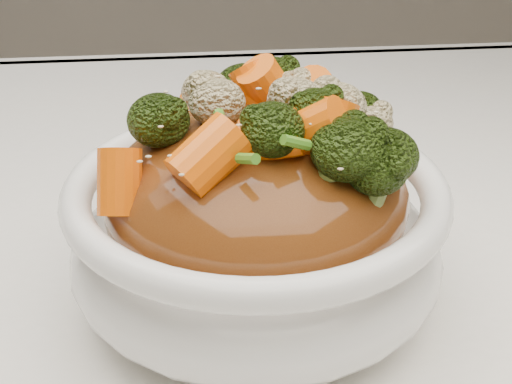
{
  "coord_description": "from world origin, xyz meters",
  "views": [
    {
      "loc": [
        0.01,
        -0.4,
        1.02
      ],
      "look_at": [
        0.05,
        -0.04,
        0.82
      ],
      "focal_mm": 55.0,
      "sensor_mm": 36.0,
      "label": 1
    }
  ],
  "objects": [
    {
      "name": "broccoli",
      "position": [
        0.05,
        -0.04,
        0.87
      ],
      "size": [
        0.19,
        0.19,
        0.04
      ],
      "primitive_type": null,
      "rotation": [
        0.0,
        0.0,
        -0.18
      ],
      "color": "black",
      "rests_on": "sauce_base"
    },
    {
      "name": "sesame_seeds",
      "position": [
        0.05,
        -0.04,
        0.88
      ],
      "size": [
        0.17,
        0.17,
        0.01
      ],
      "primitive_type": null,
      "rotation": [
        0.0,
        0.0,
        -0.18
      ],
      "color": "beige",
      "rests_on": "sauce_base"
    },
    {
      "name": "cauliflower",
      "position": [
        0.05,
        -0.04,
        0.87
      ],
      "size": [
        0.19,
        0.19,
        0.03
      ],
      "primitive_type": null,
      "rotation": [
        0.0,
        0.0,
        -0.18
      ],
      "color": "#C9BA89",
      "rests_on": "sauce_base"
    },
    {
      "name": "scallions",
      "position": [
        0.05,
        -0.04,
        0.88
      ],
      "size": [
        0.14,
        0.14,
        0.02
      ],
      "primitive_type": null,
      "rotation": [
        0.0,
        0.0,
        -0.18
      ],
      "color": "#407D1D",
      "rests_on": "sauce_base"
    },
    {
      "name": "carrots",
      "position": [
        0.05,
        -0.04,
        0.88
      ],
      "size": [
        0.19,
        0.19,
        0.05
      ],
      "primitive_type": null,
      "rotation": [
        0.0,
        0.0,
        -0.18
      ],
      "color": "#FF6708",
      "rests_on": "sauce_base"
    },
    {
      "name": "bowl",
      "position": [
        0.05,
        -0.04,
        0.79
      ],
      "size": [
        0.23,
        0.23,
        0.08
      ],
      "primitive_type": null,
      "rotation": [
        0.0,
        0.0,
        -0.18
      ],
      "color": "white",
      "rests_on": "tablecloth"
    },
    {
      "name": "tablecloth",
      "position": [
        0.0,
        0.0,
        0.73
      ],
      "size": [
        1.2,
        0.8,
        0.04
      ],
      "primitive_type": "cube",
      "color": "white",
      "rests_on": "dining_table"
    },
    {
      "name": "sauce_base",
      "position": [
        0.05,
        -0.04,
        0.82
      ],
      "size": [
        0.19,
        0.19,
        0.09
      ],
      "primitive_type": "ellipsoid",
      "rotation": [
        0.0,
        0.0,
        -0.18
      ],
      "color": "#663211",
      "rests_on": "bowl"
    }
  ]
}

